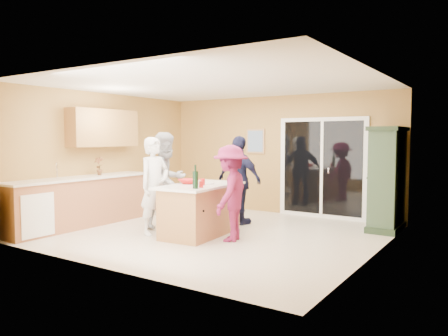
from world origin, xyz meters
The scene contains 22 objects.
floor centered at (0.00, 0.00, 0.00)m, with size 5.50×5.50×0.00m, color silver.
ceiling centered at (0.00, 0.00, 2.60)m, with size 5.50×5.00×0.10m, color white.
wall_back centered at (0.00, 2.50, 1.30)m, with size 5.50×0.10×2.60m, color tan.
wall_front centered at (0.00, -2.50, 1.30)m, with size 5.50×0.10×2.60m, color tan.
wall_left centered at (-2.75, 0.00, 1.30)m, with size 0.10×5.00×2.60m, color tan.
wall_right centered at (2.75, 0.00, 1.30)m, with size 0.10×5.00×2.60m, color tan.
left_cabinet_run centered at (-2.45, -1.05, 0.46)m, with size 0.65×3.05×1.24m.
upper_cabinets centered at (-2.58, -0.20, 1.88)m, with size 0.35×1.60×0.75m, color #A4633F.
sliding_door centered at (1.05, 2.46, 1.05)m, with size 1.90×0.07×2.10m.
framed_picture centered at (-0.55, 2.48, 1.60)m, with size 0.46×0.04×0.56m.
kitchen_island centered at (-0.11, -0.25, 0.41)m, with size 1.03×1.73×0.88m.
green_hutch centered at (2.49, 1.90, 0.91)m, with size 0.54×1.02×1.87m.
woman_white centered at (-0.81, -0.63, 0.84)m, with size 0.62×0.40×1.69m, color white.
woman_grey centered at (-1.02, -0.07, 0.89)m, with size 0.86×0.67×1.78m, color #A4A4A7.
woman_navy centered at (-0.04, 0.93, 0.86)m, with size 1.01×0.42×1.72m, color #191A38.
woman_magenta centered at (0.55, -0.31, 0.78)m, with size 1.01×0.58×1.56m, color maroon.
serving_bowl centered at (-0.35, -0.26, 0.92)m, with size 0.33×0.33×0.08m, color red.
tulip_vase centered at (-2.45, -0.44, 1.13)m, with size 0.20×0.13×0.38m, color #A21016.
tumbler_near centered at (0.00, -0.33, 0.93)m, with size 0.08×0.08×0.11m, color red.
tumbler_far centered at (0.19, -0.63, 0.93)m, with size 0.07×0.07×0.10m, color red.
wine_bottle centered at (0.19, -0.78, 1.02)m, with size 0.09×0.09×0.38m.
white_plate centered at (-0.04, -0.12, 0.88)m, with size 0.21×0.21×0.01m, color silver.
Camera 1 is at (4.33, -6.26, 1.68)m, focal length 35.00 mm.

